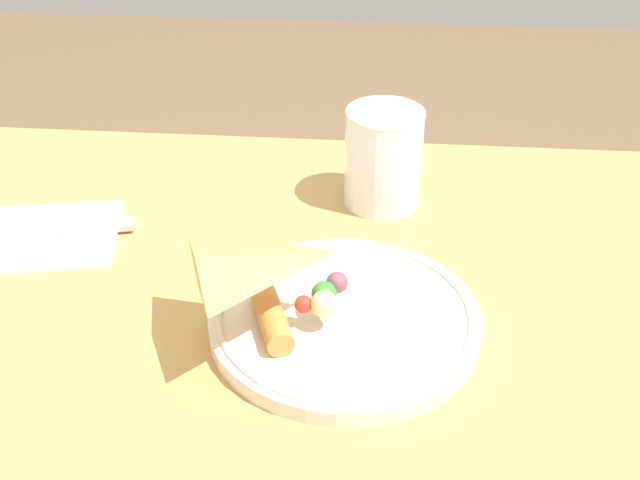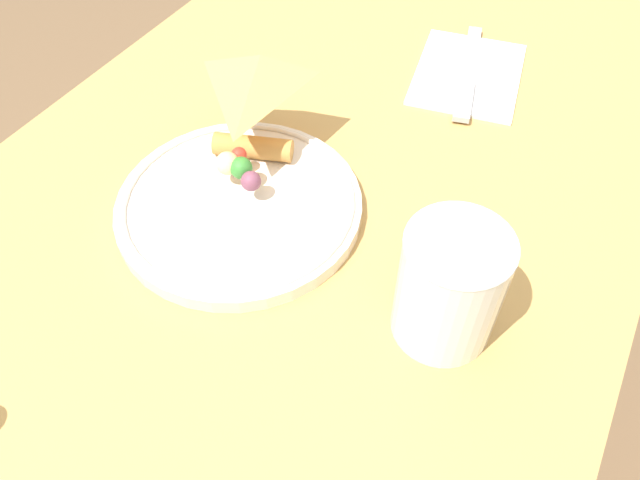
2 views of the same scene
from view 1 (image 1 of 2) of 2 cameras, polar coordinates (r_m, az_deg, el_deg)
name	(u,v)px [view 1 (image 1 of 2)]	position (r m, az deg, el deg)	size (l,w,h in m)	color
dining_table	(194,374)	(0.86, -8.97, -9.37)	(1.25, 0.67, 0.73)	tan
plate_pizza	(341,317)	(0.72, 1.52, -5.47)	(0.25, 0.25, 0.05)	silver
milk_glass	(383,162)	(0.89, 4.51, 5.57)	(0.09, 0.09, 0.11)	white
napkin_folded	(38,237)	(0.90, -19.44, 0.23)	(0.19, 0.16, 0.00)	white
butter_knife	(47,232)	(0.90, -18.83, 0.56)	(0.20, 0.07, 0.01)	#B2B2B7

